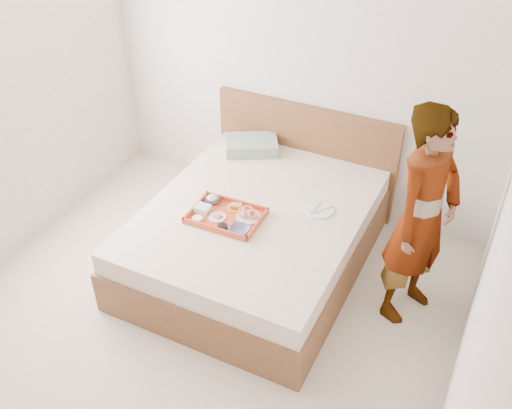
{
  "coord_description": "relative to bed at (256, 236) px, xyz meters",
  "views": [
    {
      "loc": [
        1.66,
        -2.14,
        3.15
      ],
      "look_at": [
        0.16,
        0.9,
        0.65
      ],
      "focal_mm": 40.69,
      "sensor_mm": 36.0,
      "label": 1
    }
  ],
  "objects": [
    {
      "name": "ground",
      "position": [
        -0.11,
        -1.0,
        -0.27
      ],
      "size": [
        3.5,
        4.0,
        0.01
      ],
      "primitive_type": "cube",
      "color": "beige",
      "rests_on": "ground"
    },
    {
      "name": "navy_bowl_big",
      "position": [
        0.03,
        -0.32,
        0.3
      ],
      "size": [
        0.15,
        0.15,
        0.04
      ],
      "primitive_type": "imported",
      "rotation": [
        0.0,
        0.0,
        0.03
      ],
      "color": "navy",
      "rests_on": "tray"
    },
    {
      "name": "tray",
      "position": [
        -0.15,
        -0.2,
        0.29
      ],
      "size": [
        0.54,
        0.4,
        0.05
      ],
      "primitive_type": "cube",
      "rotation": [
        0.0,
        0.0,
        0.03
      ],
      "color": "#CE4A22",
      "rests_on": "bed"
    },
    {
      "name": "salad_bowl",
      "position": [
        -0.33,
        -0.09,
        0.3
      ],
      "size": [
        0.12,
        0.12,
        0.04
      ],
      "primitive_type": "imported",
      "rotation": [
        0.0,
        0.0,
        0.03
      ],
      "color": "navy",
      "rests_on": "tray"
    },
    {
      "name": "prawn_plate",
      "position": [
        0.01,
        -0.14,
        0.29
      ],
      "size": [
        0.19,
        0.19,
        0.01
      ],
      "primitive_type": "cylinder",
      "rotation": [
        0.0,
        0.0,
        0.03
      ],
      "color": "white",
      "rests_on": "tray"
    },
    {
      "name": "pillow",
      "position": [
        -0.41,
        0.74,
        0.32
      ],
      "size": [
        0.54,
        0.48,
        0.11
      ],
      "primitive_type": "cube",
      "rotation": [
        0.0,
        0.0,
        0.52
      ],
      "color": "#9DB19F",
      "rests_on": "bed"
    },
    {
      "name": "headboard",
      "position": [
        0.0,
        0.97,
        0.21
      ],
      "size": [
        1.65,
        0.06,
        0.95
      ],
      "primitive_type": "cube",
      "color": "brown",
      "rests_on": "ground"
    },
    {
      "name": "dinner_plate",
      "position": [
        0.44,
        0.19,
        0.27
      ],
      "size": [
        0.29,
        0.29,
        0.01
      ],
      "primitive_type": "cylinder",
      "rotation": [
        0.0,
        0.0,
        -0.39
      ],
      "color": "white",
      "rests_on": "bed"
    },
    {
      "name": "meat_plate",
      "position": [
        -0.2,
        -0.24,
        0.28
      ],
      "size": [
        0.13,
        0.13,
        0.01
      ],
      "primitive_type": "cylinder",
      "rotation": [
        0.0,
        0.0,
        0.03
      ],
      "color": "white",
      "rests_on": "tray"
    },
    {
      "name": "wall_right",
      "position": [
        1.64,
        -1.0,
        1.04
      ],
      "size": [
        0.01,
        4.0,
        2.6
      ],
      "primitive_type": "cube",
      "color": "silver",
      "rests_on": "ground"
    },
    {
      "name": "cheese_round",
      "position": [
        -0.31,
        -0.34,
        0.29
      ],
      "size": [
        0.08,
        0.08,
        0.03
      ],
      "primitive_type": "cylinder",
      "rotation": [
        0.0,
        0.0,
        0.03
      ],
      "color": "white",
      "rests_on": "tray"
    },
    {
      "name": "wall_back",
      "position": [
        -0.11,
        1.0,
        1.04
      ],
      "size": [
        3.5,
        0.01,
        2.6
      ],
      "primitive_type": "cube",
      "color": "silver",
      "rests_on": "ground"
    },
    {
      "name": "person",
      "position": [
        1.2,
        0.05,
        0.55
      ],
      "size": [
        0.58,
        0.7,
        1.63
      ],
      "primitive_type": "imported",
      "rotation": [
        0.0,
        0.0,
        1.19
      ],
      "color": "white",
      "rests_on": "ground"
    },
    {
      "name": "bed",
      "position": [
        0.0,
        0.0,
        0.0
      ],
      "size": [
        1.65,
        2.0,
        0.53
      ],
      "primitive_type": "cube",
      "color": "brown",
      "rests_on": "ground"
    },
    {
      "name": "sauce_dish",
      "position": [
        -0.1,
        -0.34,
        0.29
      ],
      "size": [
        0.08,
        0.08,
        0.03
      ],
      "primitive_type": "cylinder",
      "rotation": [
        0.0,
        0.0,
        0.03
      ],
      "color": "black",
      "rests_on": "tray"
    },
    {
      "name": "plastic_tub",
      "position": [
        -0.33,
        -0.22,
        0.3
      ],
      "size": [
        0.11,
        0.09,
        0.05
      ],
      "primitive_type": "cube",
      "rotation": [
        0.0,
        0.0,
        0.03
      ],
      "color": "silver",
      "rests_on": "tray"
    },
    {
      "name": "bread_plate",
      "position": [
        -0.13,
        -0.08,
        0.28
      ],
      "size": [
        0.13,
        0.13,
        0.01
      ],
      "primitive_type": "cylinder",
      "rotation": [
        0.0,
        0.0,
        0.03
      ],
      "color": "orange",
      "rests_on": "tray"
    }
  ]
}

